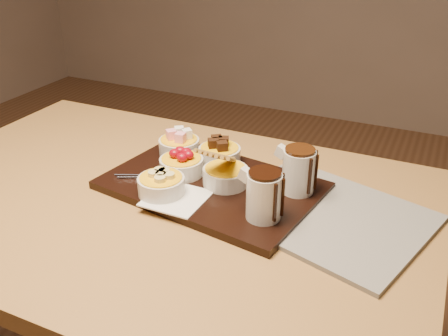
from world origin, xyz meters
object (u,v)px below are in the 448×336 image
at_px(dining_table, 156,233).
at_px(newspaper, 326,215).
at_px(pitcher_dark_chocolate, 264,196).
at_px(pitcher_milk_chocolate, 299,172).
at_px(serving_board, 212,186).
at_px(bowl_strawberries, 182,166).

bearing_deg(dining_table, newspaper, 11.68).
distance_m(pitcher_dark_chocolate, newspaper, 0.15).
relative_size(pitcher_dark_chocolate, pitcher_milk_chocolate, 1.00).
xyz_separation_m(pitcher_milk_chocolate, newspaper, (0.08, -0.05, -0.06)).
distance_m(dining_table, serving_board, 0.17).
xyz_separation_m(dining_table, serving_board, (0.10, 0.08, 0.11)).
bearing_deg(pitcher_milk_chocolate, newspaper, -22.43).
distance_m(bowl_strawberries, newspaper, 0.34).
height_order(dining_table, newspaper, newspaper).
bearing_deg(bowl_strawberries, pitcher_dark_chocolate, -21.47).
height_order(bowl_strawberries, pitcher_milk_chocolate, pitcher_milk_chocolate).
relative_size(dining_table, pitcher_dark_chocolate, 12.69).
distance_m(serving_board, pitcher_milk_chocolate, 0.20).
height_order(serving_board, pitcher_dark_chocolate, pitcher_dark_chocolate).
xyz_separation_m(dining_table, bowl_strawberries, (0.02, 0.09, 0.14)).
bearing_deg(newspaper, pitcher_dark_chocolate, -125.64).
height_order(dining_table, serving_board, serving_board).
xyz_separation_m(dining_table, newspaper, (0.36, 0.07, 0.10)).
distance_m(serving_board, pitcher_dark_chocolate, 0.18).
distance_m(serving_board, newspaper, 0.26).
xyz_separation_m(bowl_strawberries, pitcher_milk_chocolate, (0.26, 0.04, 0.03)).
relative_size(bowl_strawberries, pitcher_milk_chocolate, 1.06).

